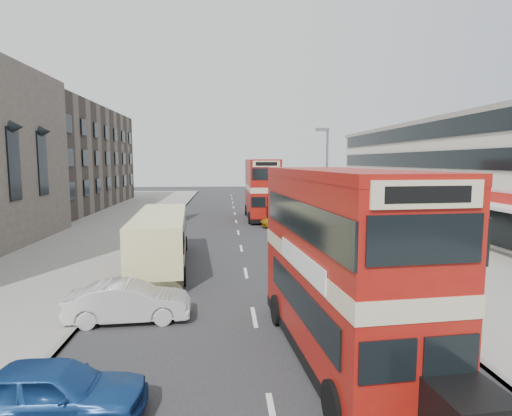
# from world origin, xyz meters

# --- Properties ---
(ground) EXTENTS (160.00, 160.00, 0.00)m
(ground) POSITION_xyz_m (0.00, 0.00, 0.00)
(ground) COLOR #28282B
(ground) RESTS_ON ground
(road_surface) EXTENTS (12.00, 90.00, 0.01)m
(road_surface) POSITION_xyz_m (0.00, 20.00, 0.01)
(road_surface) COLOR #28282B
(road_surface) RESTS_ON ground
(pavement_right) EXTENTS (12.00, 90.00, 0.15)m
(pavement_right) POSITION_xyz_m (12.00, 20.00, 0.07)
(pavement_right) COLOR gray
(pavement_right) RESTS_ON ground
(pavement_left) EXTENTS (12.00, 90.00, 0.15)m
(pavement_left) POSITION_xyz_m (-12.00, 20.00, 0.07)
(pavement_left) COLOR gray
(pavement_left) RESTS_ON ground
(kerb_left) EXTENTS (0.20, 90.00, 0.16)m
(kerb_left) POSITION_xyz_m (-6.10, 20.00, 0.07)
(kerb_left) COLOR gray
(kerb_left) RESTS_ON ground
(kerb_right) EXTENTS (0.20, 90.00, 0.16)m
(kerb_right) POSITION_xyz_m (6.10, 20.00, 0.07)
(kerb_right) COLOR gray
(kerb_right) RESTS_ON ground
(brick_terrace) EXTENTS (14.00, 28.00, 12.00)m
(brick_terrace) POSITION_xyz_m (-22.00, 38.00, 6.00)
(brick_terrace) COLOR #66594C
(brick_terrace) RESTS_ON ground
(commercial_row) EXTENTS (9.90, 46.20, 9.30)m
(commercial_row) POSITION_xyz_m (19.95, 22.00, 4.70)
(commercial_row) COLOR beige
(commercial_row) RESTS_ON ground
(street_lamp) EXTENTS (1.00, 0.20, 8.12)m
(street_lamp) POSITION_xyz_m (6.52, 18.00, 4.78)
(street_lamp) COLOR slate
(street_lamp) RESTS_ON ground
(bus_main) EXTENTS (3.44, 9.66, 5.28)m
(bus_main) POSITION_xyz_m (2.27, -1.26, 2.78)
(bus_main) COLOR black
(bus_main) RESTS_ON ground
(bus_second) EXTENTS (2.83, 10.23, 5.64)m
(bus_second) POSITION_xyz_m (2.58, 27.68, 2.97)
(bus_second) COLOR black
(bus_second) RESTS_ON ground
(coach) EXTENTS (3.36, 10.30, 2.68)m
(coach) POSITION_xyz_m (-4.50, 9.73, 1.58)
(coach) COLOR black
(coach) RESTS_ON ground
(car_left_near) EXTENTS (4.07, 1.66, 1.38)m
(car_left_near) POSITION_xyz_m (-4.81, -3.74, 0.69)
(car_left_near) COLOR navy
(car_left_near) RESTS_ON ground
(car_left_front) EXTENTS (4.39, 1.79, 1.42)m
(car_left_front) POSITION_xyz_m (-4.48, 2.00, 0.71)
(car_left_front) COLOR silver
(car_left_front) RESTS_ON ground
(car_right_a) EXTENTS (4.26, 2.06, 1.20)m
(car_right_a) POSITION_xyz_m (5.37, 16.44, 0.60)
(car_right_a) COLOR #A22210
(car_right_a) RESTS_ON ground
(car_right_b) EXTENTS (5.10, 2.66, 1.37)m
(car_right_b) POSITION_xyz_m (4.45, 22.22, 0.69)
(car_right_b) COLOR #CA8E14
(car_right_b) RESTS_ON ground
(car_right_c) EXTENTS (3.88, 1.80, 1.28)m
(car_right_c) POSITION_xyz_m (5.44, 30.71, 0.64)
(car_right_c) COLOR #6086C0
(car_right_c) RESTS_ON ground
(pedestrian_near) EXTENTS (0.81, 0.75, 1.81)m
(pedestrian_near) POSITION_xyz_m (8.77, 15.73, 1.05)
(pedestrian_near) COLOR gray
(pedestrian_near) RESTS_ON pavement_right
(pedestrian_far) EXTENTS (1.03, 0.53, 1.68)m
(pedestrian_far) POSITION_xyz_m (8.51, 29.82, 0.99)
(pedestrian_far) COLOR gray
(pedestrian_far) RESTS_ON pavement_right
(cyclist) EXTENTS (0.83, 1.97, 2.32)m
(cyclist) POSITION_xyz_m (3.70, 18.81, 0.79)
(cyclist) COLOR gray
(cyclist) RESTS_ON ground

